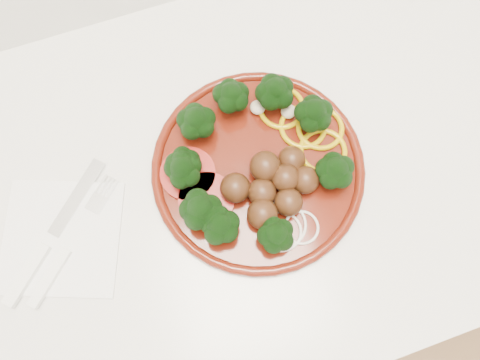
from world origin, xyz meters
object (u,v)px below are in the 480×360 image
object	(u,v)px
plate	(254,167)
fork	(60,262)
napkin	(62,237)
knife	(43,249)

from	to	relation	value
plate	fork	world-z (taller)	plate
napkin	fork	bearing A→B (deg)	-103.15
knife	napkin	bearing A→B (deg)	-22.66
knife	fork	world-z (taller)	knife
plate	fork	bearing A→B (deg)	-173.03
plate	napkin	distance (m)	0.28
plate	knife	distance (m)	0.30
plate	fork	distance (m)	0.29
knife	fork	bearing A→B (deg)	-97.00
napkin	knife	xyz separation A→B (m)	(-0.02, -0.01, 0.01)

